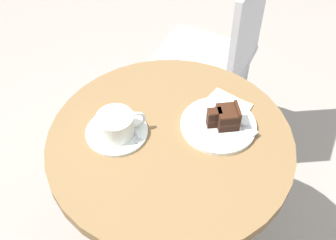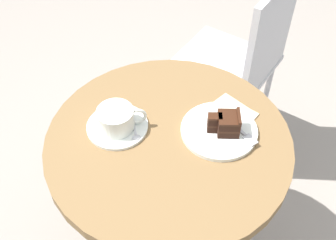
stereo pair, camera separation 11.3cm
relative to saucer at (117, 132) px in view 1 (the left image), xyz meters
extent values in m
cylinder|color=brown|center=(0.13, -0.06, -0.02)|extent=(0.67, 0.67, 0.03)
cylinder|color=#B7B7BC|center=(0.13, -0.06, -0.35)|extent=(0.07, 0.07, 0.63)
cylinder|color=silver|center=(0.00, 0.00, 0.00)|extent=(0.17, 0.17, 0.01)
cylinder|color=silver|center=(0.00, -0.01, 0.04)|extent=(0.10, 0.10, 0.06)
cylinder|color=beige|center=(0.00, -0.01, 0.07)|extent=(0.09, 0.09, 0.00)
torus|color=silver|center=(0.06, -0.01, 0.04)|extent=(0.05, 0.01, 0.05)
cube|color=#B7B7BC|center=(0.05, 0.00, 0.01)|extent=(0.01, 0.09, 0.00)
ellipsoid|color=#B7B7BC|center=(0.05, -0.05, 0.01)|extent=(0.02, 0.02, 0.00)
cylinder|color=silver|center=(0.27, -0.07, 0.00)|extent=(0.21, 0.21, 0.01)
cube|color=black|center=(0.29, -0.07, 0.02)|extent=(0.07, 0.07, 0.02)
cube|color=black|center=(0.26, -0.07, 0.02)|extent=(0.04, 0.03, 0.02)
cube|color=#381C0F|center=(0.29, -0.07, 0.03)|extent=(0.07, 0.07, 0.01)
cube|color=#381C0F|center=(0.26, -0.07, 0.03)|extent=(0.04, 0.03, 0.01)
cube|color=black|center=(0.29, -0.07, 0.05)|extent=(0.07, 0.07, 0.02)
cube|color=black|center=(0.26, -0.07, 0.05)|extent=(0.04, 0.03, 0.02)
cube|color=#381C0F|center=(0.29, -0.07, 0.06)|extent=(0.07, 0.07, 0.01)
cube|color=#381C0F|center=(0.26, -0.07, 0.06)|extent=(0.04, 0.03, 0.01)
cube|color=#381C0F|center=(0.32, -0.08, 0.04)|extent=(0.02, 0.06, 0.06)
cube|color=#B7B7BC|center=(0.31, -0.05, 0.01)|extent=(0.06, 0.11, 0.00)
cube|color=#B7B7BC|center=(0.34, -0.12, 0.01)|extent=(0.04, 0.04, 0.00)
cube|color=beige|center=(0.31, 0.00, 0.00)|extent=(0.17, 0.17, 0.00)
cube|color=beige|center=(0.32, -0.02, 0.00)|extent=(0.16, 0.16, 0.00)
cylinder|color=#BCBCC1|center=(0.45, 0.73, -0.48)|extent=(0.02, 0.02, 0.42)
cylinder|color=#BCBCC1|center=(0.23, 0.50, -0.48)|extent=(0.02, 0.02, 0.42)
cylinder|color=#BCBCC1|center=(0.69, 0.51, -0.48)|extent=(0.02, 0.02, 0.42)
cylinder|color=#BCBCC1|center=(0.46, 0.27, -0.48)|extent=(0.02, 0.02, 0.42)
cube|color=#BCBCC1|center=(0.46, 0.50, -0.26)|extent=(0.54, 0.54, 0.02)
cube|color=#BCBCC1|center=(0.58, 0.38, -0.04)|extent=(0.27, 0.28, 0.41)
camera|label=1|loc=(-0.11, -0.76, 0.86)|focal=45.00mm
camera|label=2|loc=(0.00, -0.79, 0.86)|focal=45.00mm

